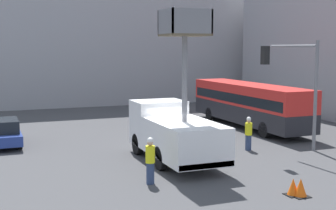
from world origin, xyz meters
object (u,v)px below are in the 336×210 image
Objects in this scene: city_bus at (249,102)px; traffic_cone_mid_road at (293,187)px; utility_truck at (174,130)px; road_worker_directing at (248,134)px; parked_car_curbside at (4,132)px; traffic_light_pole at (298,77)px; traffic_cone_near_truck at (301,188)px; road_worker_near_truck at (150,161)px.

city_bus is 15.03m from traffic_cone_mid_road.
road_worker_directing is (4.64, 0.89, -0.63)m from utility_truck.
road_worker_directing is at bearing 70.90° from traffic_cone_mid_road.
city_bus is 2.73× the size of parked_car_curbside.
utility_truck is 4.77m from road_worker_directing.
traffic_light_pole is 8.51× the size of traffic_cone_near_truck.
traffic_cone_near_truck is at bearing -54.26° from parked_car_curbside.
utility_truck is at bearing -142.11° from road_worker_near_truck.
utility_truck is 3.94× the size of road_worker_directing.
traffic_light_pole is 1.35× the size of parked_car_curbside.
traffic_cone_near_truck is (-6.17, -13.77, -1.43)m from city_bus.
road_worker_near_truck is 5.57m from traffic_cone_mid_road.
utility_truck is 10.13m from parked_car_curbside.
parked_car_curbside is (-14.00, 7.44, -3.19)m from traffic_light_pole.
traffic_cone_near_truck reaches higher than traffic_cone_mid_road.
utility_truck reaches higher than city_bus.
utility_truck reaches higher than parked_car_curbside.
road_worker_directing is 2.81× the size of traffic_cone_mid_road.
traffic_cone_mid_road is at bearing 127.62° from road_worker_near_truck.
traffic_cone_near_truck is 0.28m from traffic_cone_mid_road.
road_worker_near_truck is at bearing 142.88° from traffic_cone_mid_road.
traffic_cone_near_truck is (-4.30, -6.04, -3.62)m from traffic_light_pole.
road_worker_near_truck reaches higher than traffic_cone_near_truck.
road_worker_directing is at bearing 143.03° from traffic_light_pole.
traffic_light_pole is 8.25m from traffic_cone_near_truck.
road_worker_near_truck is 7.98m from road_worker_directing.
city_bus is at bearing 40.23° from utility_truck.
utility_truck reaches higher than road_worker_near_truck.
city_bus reaches higher than traffic_cone_mid_road.
traffic_cone_near_truck is at bearing -52.87° from traffic_cone_mid_road.
traffic_light_pole reaches higher than road_worker_directing.
city_bus is 2.03× the size of traffic_light_pole.
traffic_cone_near_truck is at bearing 126.88° from road_worker_near_truck.
traffic_cone_near_truck is (-2.36, -7.50, -0.57)m from road_worker_directing.
utility_truck is at bearing 109.09° from traffic_cone_near_truck.
utility_truck is at bearing 148.80° from city_bus.
utility_truck is 6.84m from traffic_cone_mid_road.
utility_truck is 3.86m from road_worker_near_truck.
utility_truck is 11.09m from city_bus.
road_worker_near_truck is (-2.29, -3.05, -0.57)m from utility_truck.
road_worker_directing is (-3.82, -6.26, -0.86)m from city_bus.
traffic_cone_near_truck is at bearing -70.91° from utility_truck.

